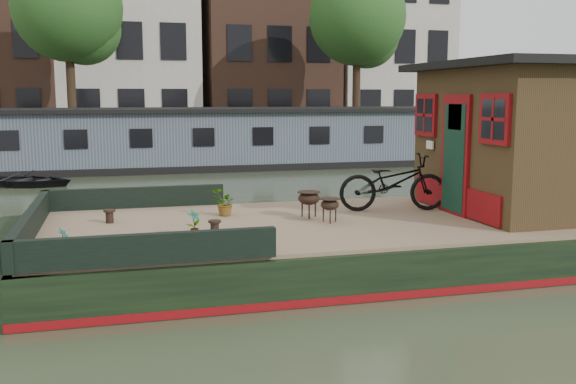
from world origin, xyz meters
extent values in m
plane|color=#333C26|center=(0.00, 0.00, 0.00)|extent=(120.00, 120.00, 0.00)
cube|color=black|center=(0.00, 0.00, 0.30)|extent=(12.00, 4.00, 0.60)
cylinder|color=black|center=(-6.00, 0.00, 0.30)|extent=(4.00, 4.00, 0.60)
cube|color=maroon|center=(0.00, 0.00, 0.06)|extent=(12.02, 4.02, 0.10)
cube|color=#886E54|center=(0.00, 0.00, 0.62)|extent=(11.80, 3.80, 0.05)
cube|color=black|center=(-5.92, 0.00, 0.82)|extent=(0.12, 4.00, 0.35)
cube|color=black|center=(-4.50, 1.92, 0.82)|extent=(3.00, 0.12, 0.35)
cube|color=black|center=(-4.50, -1.92, 0.82)|extent=(3.00, 0.12, 0.35)
cube|color=#312213|center=(2.20, 0.00, 1.80)|extent=(3.50, 3.00, 2.30)
cube|color=black|center=(2.20, 0.00, 3.01)|extent=(4.00, 3.50, 0.12)
cube|color=maroon|center=(0.42, 0.00, 1.60)|extent=(0.06, 0.80, 1.90)
cube|color=black|center=(0.40, 0.00, 1.55)|extent=(0.04, 0.64, 1.70)
cube|color=maroon|center=(0.42, -1.05, 2.20)|extent=(0.06, 0.72, 0.72)
cube|color=maroon|center=(0.42, 1.05, 2.20)|extent=(0.06, 0.72, 0.72)
imported|color=black|center=(-0.39, 0.55, 1.12)|extent=(1.87, 0.91, 0.94)
imported|color=#9B482C|center=(-3.80, -0.59, 0.83)|extent=(0.23, 0.22, 0.37)
imported|color=#973A2B|center=(-3.16, 0.79, 0.86)|extent=(0.47, 0.45, 0.41)
imported|color=brown|center=(-5.43, -1.07, 0.80)|extent=(0.16, 0.19, 0.30)
cylinder|color=black|center=(-4.91, 0.66, 0.75)|extent=(0.18, 0.18, 0.20)
cylinder|color=black|center=(-3.51, -0.57, 0.75)|extent=(0.18, 0.18, 0.20)
imported|color=black|center=(-7.31, 10.32, 0.29)|extent=(3.32, 2.93, 0.57)
cube|color=#515F6C|center=(0.00, 14.00, 1.00)|extent=(20.00, 4.00, 2.00)
cube|color=black|center=(0.00, 14.00, 2.05)|extent=(20.40, 4.40, 0.12)
cube|color=black|center=(0.00, 14.00, 0.12)|extent=(20.00, 4.05, 0.24)
cube|color=#47443F|center=(0.00, 20.50, 0.45)|extent=(60.00, 6.00, 0.90)
cube|color=brown|center=(3.50, 27.50, 7.75)|extent=(7.00, 8.00, 15.50)
cube|color=#B7B2A3|center=(10.50, 27.50, 8.00)|extent=(6.50, 8.00, 16.00)
cylinder|color=#332316|center=(-6.50, 19.00, 2.90)|extent=(0.36, 0.36, 4.00)
sphere|color=#204216|center=(-6.50, 19.00, 6.10)|extent=(4.40, 4.40, 4.40)
sphere|color=#204216|center=(-5.90, 19.30, 5.30)|extent=(3.00, 3.00, 3.00)
cylinder|color=#332316|center=(6.00, 19.00, 2.90)|extent=(0.36, 0.36, 4.00)
sphere|color=#204216|center=(6.00, 19.00, 6.10)|extent=(4.40, 4.40, 4.40)
sphere|color=#204216|center=(6.60, 19.30, 5.30)|extent=(3.00, 3.00, 3.00)
camera|label=1|loc=(-4.75, -9.10, 2.52)|focal=40.00mm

